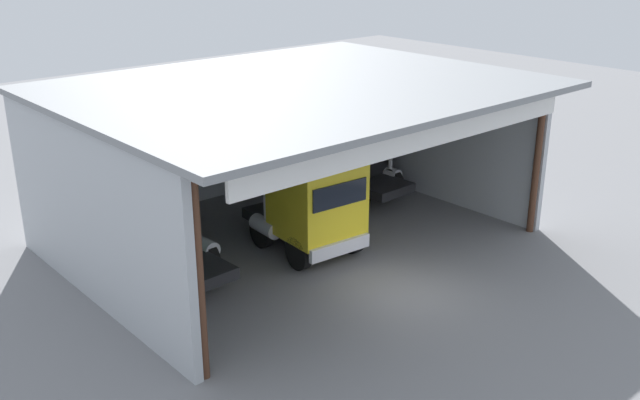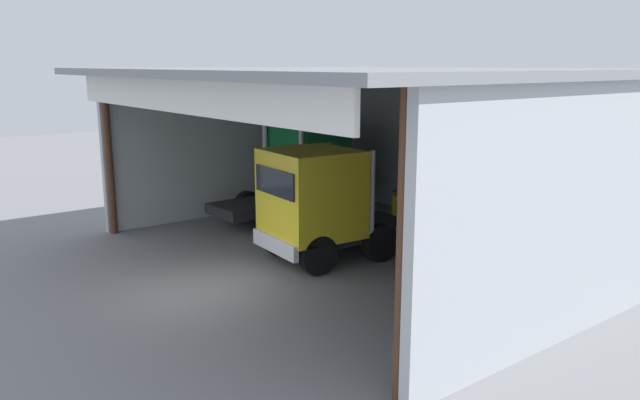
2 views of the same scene
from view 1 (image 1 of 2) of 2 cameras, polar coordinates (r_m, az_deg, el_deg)
name	(u,v)px [view 1 (image 1 of 2)]	position (r m, az deg, el deg)	size (l,w,h in m)	color
ground_plane	(403,291)	(21.74, 6.54, -7.18)	(80.00, 80.00, 0.00)	slate
workshop_shed	(274,126)	(24.56, -3.68, 5.85)	(14.72, 11.94, 5.51)	#ADB2B7
truck_green_left_bay	(146,216)	(23.13, -13.53, -1.21)	(2.72, 5.16, 3.66)	#197F3D
truck_yellow_center_bay	(311,204)	(23.40, -0.68, -0.32)	(2.68, 4.65, 3.28)	yellow
truck_black_right_bay	(349,152)	(28.98, 2.32, 3.82)	(2.72, 4.40, 3.29)	black
oil_drum	(175,211)	(26.87, -11.40, -0.82)	(0.58, 0.58, 0.94)	gold
tool_cart	(167,207)	(27.18, -11.99, -0.56)	(0.90, 0.60, 1.00)	#1E59A5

